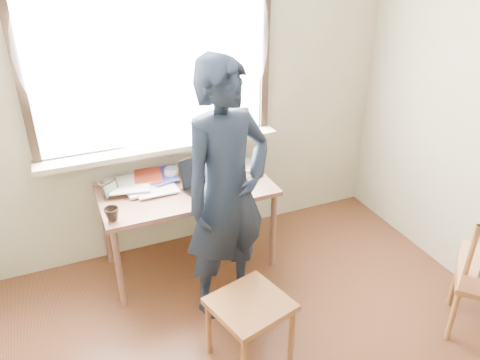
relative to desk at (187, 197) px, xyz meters
name	(u,v)px	position (x,y,z in m)	size (l,w,h in m)	color
room_shell	(299,138)	(0.08, -1.43, 1.02)	(3.52, 4.02, 2.61)	#B2AC8F
desk	(187,197)	(0.00, 0.00, 0.00)	(1.28, 0.64, 0.69)	brown
laptop	(205,181)	(0.13, -0.03, 0.13)	(0.40, 0.35, 0.23)	black
mug_white	(171,173)	(-0.06, 0.21, 0.11)	(0.11, 0.11, 0.09)	white
mug_dark	(112,214)	(-0.58, -0.22, 0.12)	(0.10, 0.10, 0.09)	black
mouse	(252,180)	(0.49, -0.10, 0.09)	(0.10, 0.07, 0.04)	black
desk_clutter	(147,182)	(-0.26, 0.18, 0.09)	(0.83, 0.52, 0.05)	white
book_a	(122,185)	(-0.44, 0.23, 0.08)	(0.18, 0.25, 0.02)	white
book_b	(234,165)	(0.47, 0.21, 0.08)	(0.18, 0.25, 0.02)	white
picture_frame	(110,190)	(-0.54, 0.10, 0.13)	(0.13, 0.09, 0.11)	black
work_chair	(250,311)	(0.05, -1.05, -0.24)	(0.52, 0.51, 0.44)	brown
person	(227,194)	(0.12, -0.52, 0.28)	(0.65, 0.43, 1.79)	black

